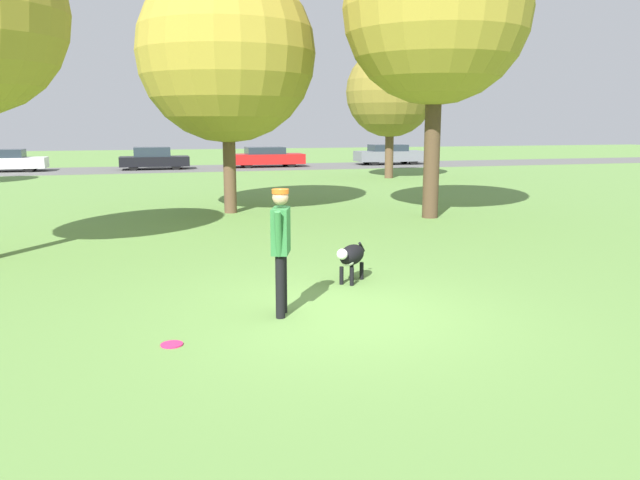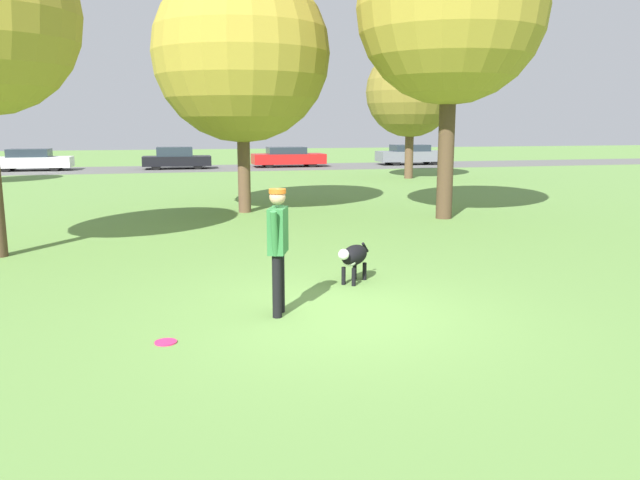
# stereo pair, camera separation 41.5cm
# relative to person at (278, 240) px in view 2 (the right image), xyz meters

# --- Properties ---
(ground_plane) EXTENTS (120.00, 120.00, 0.00)m
(ground_plane) POSITION_rel_person_xyz_m (0.80, -0.17, -1.07)
(ground_plane) COLOR #608C42
(far_road_strip) EXTENTS (120.00, 6.00, 0.01)m
(far_road_strip) POSITION_rel_person_xyz_m (0.80, 30.08, -1.06)
(far_road_strip) COLOR #5B5B59
(far_road_strip) RESTS_ON ground_plane
(person) EXTENTS (0.37, 0.72, 1.78)m
(person) POSITION_rel_person_xyz_m (0.00, 0.00, 0.00)
(person) COLOR black
(person) RESTS_ON ground_plane
(dog) EXTENTS (0.81, 0.91, 0.65)m
(dog) POSITION_rel_person_xyz_m (1.54, 1.47, -0.62)
(dog) COLOR black
(dog) RESTS_ON ground_plane
(frisbee) EXTENTS (0.27, 0.27, 0.02)m
(frisbee) POSITION_rel_person_xyz_m (-1.55, -0.81, -1.06)
(frisbee) COLOR #E52366
(frisbee) RESTS_ON ground_plane
(tree_far_right) EXTENTS (4.33, 4.33, 6.34)m
(tree_far_right) POSITION_rel_person_xyz_m (10.17, 20.61, 3.09)
(tree_far_right) COLOR brown
(tree_far_right) RESTS_ON ground_plane
(tree_mid_center) EXTENTS (5.16, 5.16, 7.26)m
(tree_mid_center) POSITION_rel_person_xyz_m (0.82, 10.50, 3.60)
(tree_mid_center) COLOR brown
(tree_mid_center) RESTS_ON ground_plane
(tree_near_right) EXTENTS (5.12, 5.12, 8.26)m
(tree_near_right) POSITION_rel_person_xyz_m (6.17, 7.89, 4.61)
(tree_near_right) COLOR #4C3826
(tree_near_right) RESTS_ON ground_plane
(parked_car_white) EXTENTS (4.32, 1.84, 1.26)m
(parked_car_white) POSITION_rel_person_xyz_m (-8.93, 30.43, -0.45)
(parked_car_white) COLOR white
(parked_car_white) RESTS_ON ground_plane
(parked_car_black) EXTENTS (4.00, 1.78, 1.31)m
(parked_car_black) POSITION_rel_person_xyz_m (-0.86, 30.00, -0.44)
(parked_car_black) COLOR black
(parked_car_black) RESTS_ON ground_plane
(parked_car_red) EXTENTS (4.49, 1.85, 1.24)m
(parked_car_red) POSITION_rel_person_xyz_m (5.96, 30.21, -0.45)
(parked_car_red) COLOR red
(parked_car_red) RESTS_ON ground_plane
(parked_car_grey) EXTENTS (4.56, 1.84, 1.31)m
(parked_car_grey) POSITION_rel_person_xyz_m (14.26, 30.39, -0.41)
(parked_car_grey) COLOR slate
(parked_car_grey) RESTS_ON ground_plane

